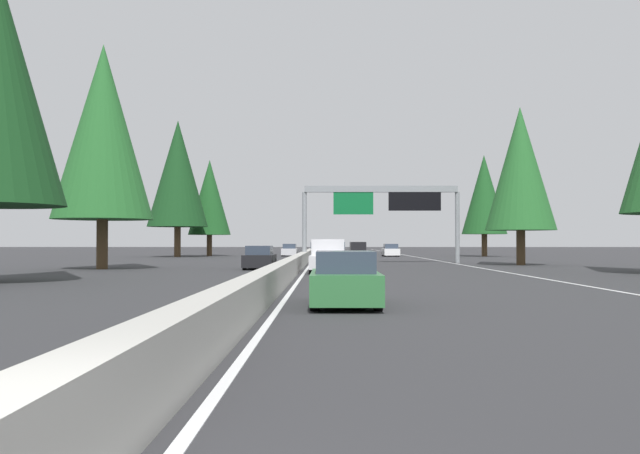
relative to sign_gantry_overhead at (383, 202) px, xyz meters
name	(u,v)px	position (x,y,z in m)	size (l,w,h in m)	color
ground_plane	(310,260)	(8.19, 6.04, -4.95)	(320.00, 320.00, 0.00)	#2D2D30
median_barrier	(312,252)	(28.19, 6.34, -4.50)	(180.00, 0.56, 0.90)	#ADAAA3
shoulder_stripe_right	(420,258)	(18.19, -5.48, -4.94)	(160.00, 0.16, 0.01)	silver
shoulder_stripe_median	(315,258)	(18.19, 5.79, -4.94)	(160.00, 0.16, 0.01)	silver
sign_gantry_overhead	(383,202)	(0.00, 0.00, 0.00)	(0.50, 12.68, 6.21)	gray
sedan_far_right	(345,280)	(-36.82, 4.06, -4.26)	(4.40, 1.80, 1.47)	#2D6B38
pickup_near_right	(328,256)	(-16.55, 4.48, -4.03)	(5.60, 2.00, 1.86)	silver
sedan_far_left	(391,251)	(25.18, -2.95, -4.26)	(4.40, 1.80, 1.47)	white
minivan_mid_right	(358,248)	(33.87, 0.50, -3.99)	(5.00, 1.95, 1.69)	black
oncoming_near	(290,250)	(26.51, 8.95, -4.26)	(4.40, 1.80, 1.47)	silver
oncoming_far	(260,258)	(-12.21, 8.75, -4.26)	(4.40, 1.80, 1.47)	black
conifer_right_mid	(520,169)	(-4.77, -9.71, 2.15)	(5.13, 5.13, 11.67)	#4C3823
conifer_right_far	(484,195)	(24.81, -13.84, 2.26)	(5.22, 5.22, 11.85)	#4C3823
conifer_left_near	(103,132)	(-12.36, 18.63, 3.69)	(6.24, 6.24, 14.19)	#4C3823
conifer_left_mid	(178,174)	(22.21, 21.43, 4.49)	(6.82, 6.82, 15.51)	#4C3823
conifer_left_far	(210,197)	(27.35, 18.69, 2.12)	(5.11, 5.11, 11.62)	#4C3823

